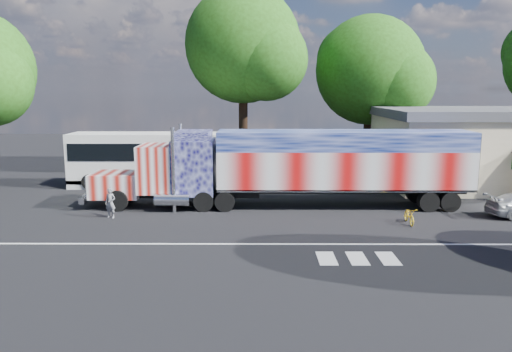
{
  "coord_description": "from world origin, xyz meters",
  "views": [
    {
      "loc": [
        0.14,
        -23.42,
        6.52
      ],
      "look_at": [
        0.0,
        3.0,
        1.9
      ],
      "focal_mm": 35.0,
      "sensor_mm": 36.0,
      "label": 1
    }
  ],
  "objects_px": {
    "bicycle": "(409,216)",
    "tree_n_mid": "(245,46)",
    "woman": "(110,203)",
    "tree_ne_a": "(372,71)",
    "coach_bus": "(163,159)",
    "semi_truck": "(296,165)"
  },
  "relations": [
    {
      "from": "semi_truck",
      "to": "tree_n_mid",
      "type": "distance_m",
      "value": 14.44
    },
    {
      "from": "coach_bus",
      "to": "tree_n_mid",
      "type": "distance_m",
      "value": 11.31
    },
    {
      "from": "woman",
      "to": "bicycle",
      "type": "distance_m",
      "value": 15.02
    },
    {
      "from": "coach_bus",
      "to": "tree_n_mid",
      "type": "xyz_separation_m",
      "value": [
        5.37,
        6.03,
        7.91
      ]
    },
    {
      "from": "woman",
      "to": "coach_bus",
      "type": "bearing_deg",
      "value": 97.37
    },
    {
      "from": "woman",
      "to": "tree_n_mid",
      "type": "bearing_deg",
      "value": 80.92
    },
    {
      "from": "tree_n_mid",
      "to": "tree_ne_a",
      "type": "distance_m",
      "value": 10.88
    },
    {
      "from": "tree_ne_a",
      "to": "semi_truck",
      "type": "bearing_deg",
      "value": -116.48
    },
    {
      "from": "tree_n_mid",
      "to": "tree_ne_a",
      "type": "bearing_deg",
      "value": 14.22
    },
    {
      "from": "coach_bus",
      "to": "woman",
      "type": "height_order",
      "value": "coach_bus"
    },
    {
      "from": "semi_truck",
      "to": "coach_bus",
      "type": "height_order",
      "value": "semi_truck"
    },
    {
      "from": "tree_n_mid",
      "to": "semi_truck",
      "type": "bearing_deg",
      "value": -75.37
    },
    {
      "from": "woman",
      "to": "tree_ne_a",
      "type": "height_order",
      "value": "tree_ne_a"
    },
    {
      "from": "woman",
      "to": "bicycle",
      "type": "bearing_deg",
      "value": 10.99
    },
    {
      "from": "coach_bus",
      "to": "tree_ne_a",
      "type": "distance_m",
      "value": 19.01
    },
    {
      "from": "tree_n_mid",
      "to": "tree_ne_a",
      "type": "xyz_separation_m",
      "value": [
        10.4,
        2.64,
        -1.79
      ]
    },
    {
      "from": "semi_truck",
      "to": "bicycle",
      "type": "bearing_deg",
      "value": -34.26
    },
    {
      "from": "woman",
      "to": "tree_ne_a",
      "type": "relative_size",
      "value": 0.12
    },
    {
      "from": "bicycle",
      "to": "tree_n_mid",
      "type": "xyz_separation_m",
      "value": [
        -8.46,
        15.6,
        9.38
      ]
    },
    {
      "from": "coach_bus",
      "to": "semi_truck",
      "type": "bearing_deg",
      "value": -34.96
    },
    {
      "from": "bicycle",
      "to": "tree_n_mid",
      "type": "bearing_deg",
      "value": 119.78
    },
    {
      "from": "semi_truck",
      "to": "tree_ne_a",
      "type": "bearing_deg",
      "value": 63.52
    }
  ]
}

